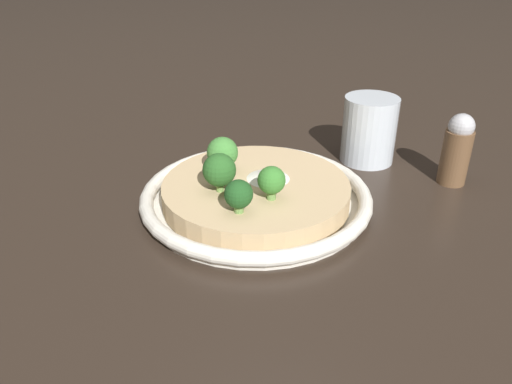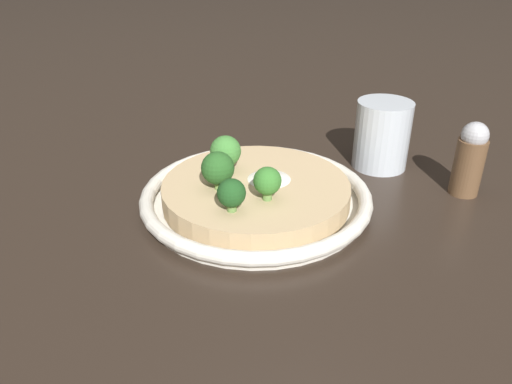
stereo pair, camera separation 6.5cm
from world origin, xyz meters
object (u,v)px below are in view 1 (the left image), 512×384
risotto_bowl (256,195)px  pepper_shaker (457,149)px  drinking_glass (369,130)px  broccoli_left (271,181)px  broccoli_back_right (219,170)px  broccoli_right (222,153)px  broccoli_back (239,195)px

risotto_bowl → pepper_shaker: size_ratio=2.92×
risotto_bowl → pepper_shaker: 0.29m
risotto_bowl → drinking_glass: bearing=-88.0°
broccoli_left → drinking_glass: (0.05, -0.24, -0.01)m
broccoli_back_right → drinking_glass: drinking_glass is taller
risotto_bowl → broccoli_right: 0.07m
broccoli_left → broccoli_right: (0.10, 0.00, 0.00)m
broccoli_back → pepper_shaker: bearing=-102.5°
broccoli_back_right → broccoli_back: size_ratio=1.23×
risotto_bowl → pepper_shaker: (-0.12, -0.26, 0.04)m
broccoli_left → risotto_bowl: bearing=-14.2°
broccoli_right → drinking_glass: size_ratio=0.49×
broccoli_back → pepper_shaker: size_ratio=0.39×
risotto_bowl → broccoli_left: (-0.05, 0.01, 0.04)m
risotto_bowl → broccoli_right: bearing=17.4°
drinking_glass → broccoli_right: bearing=79.8°
broccoli_right → broccoli_back: size_ratio=1.23×
risotto_bowl → broccoli_back: size_ratio=7.46×
risotto_bowl → broccoli_left: size_ratio=7.13×
broccoli_back_right → broccoli_back: (-0.06, 0.01, -0.01)m
broccoli_left → pepper_shaker: 0.28m
broccoli_left → broccoli_back_right: broccoli_back_right is taller
pepper_shaker → broccoli_right: bearing=58.7°
risotto_bowl → drinking_glass: 0.23m
drinking_glass → broccoli_back_right: bearing=89.6°
broccoli_back → drinking_glass: bearing=-79.3°
broccoli_back_right → drinking_glass: bearing=-90.4°
broccoli_right → broccoli_back_right: size_ratio=1.00×
broccoli_right → broccoli_left: bearing=-177.2°
drinking_glass → broccoli_back: bearing=100.7°
risotto_bowl → broccoli_left: 0.06m
risotto_bowl → broccoli_back: 0.09m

